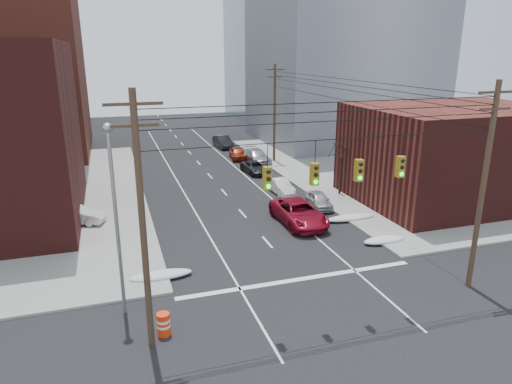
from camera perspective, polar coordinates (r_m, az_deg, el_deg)
ground at (r=21.31m, az=12.71°, el=-18.45°), size 160.00×160.00×0.00m
sidewalk_ne at (r=56.67m, az=22.73°, el=3.37°), size 40.00×40.00×0.15m
building_brick_far at (r=90.44m, az=-28.99°, el=11.08°), size 22.00×18.00×12.00m
building_office at (r=66.56m, az=10.76°, el=17.05°), size 22.00×20.00×25.00m
building_glass at (r=91.04m, az=3.80°, el=16.30°), size 20.00×18.00×22.00m
building_storefront at (r=41.96m, az=23.47°, el=4.36°), size 16.00×12.00×8.00m
utility_pole_left at (r=18.85m, az=-14.03°, el=-3.48°), size 2.20×0.28×11.00m
utility_pole_right at (r=25.99m, az=26.56°, el=0.87°), size 2.20×0.28×11.00m
utility_pole_far at (r=52.27m, az=2.34°, el=10.00°), size 2.20×0.28×11.00m
traffic_signals at (r=20.68m, az=10.12°, el=2.63°), size 17.00×0.42×2.02m
street_light at (r=21.74m, az=-17.22°, el=-1.65°), size 0.44×0.44×9.32m
bare_tree at (r=40.77m, az=10.51°, el=2.73°), size 2.09×2.20×4.93m
snow_nw at (r=26.64m, az=-11.79°, el=-10.14°), size 3.50×1.08×0.42m
snow_ne at (r=31.82m, az=15.72°, el=-5.79°), size 3.00×1.08×0.42m
snow_east_far at (r=35.36m, az=11.76°, el=-3.16°), size 4.00×1.08×0.42m
red_pickup at (r=33.92m, az=5.36°, el=-2.61°), size 2.93×6.14×1.69m
parked_car_a at (r=37.69m, az=7.88°, el=-0.99°), size 1.95×3.91×1.28m
parked_car_b at (r=41.14m, az=3.09°, el=0.71°), size 1.59×3.99×1.29m
parked_car_c at (r=47.99m, az=-0.11°, el=3.09°), size 2.37×4.55×1.22m
parked_car_d at (r=52.49m, az=0.10°, el=4.49°), size 2.40×5.39×1.53m
parked_car_e at (r=54.43m, az=-2.34°, el=4.85°), size 2.13×4.26×1.39m
parked_car_f at (r=61.22m, az=-4.16°, el=6.29°), size 1.94×4.87×1.58m
lot_car_a at (r=35.91m, az=-21.52°, el=-2.71°), size 4.19×2.67×1.31m
lot_car_b at (r=46.41m, az=-24.12°, el=1.33°), size 5.23×3.64×1.33m
lot_car_c at (r=38.73m, az=-27.56°, el=-1.91°), size 5.68×3.87×1.53m
lot_car_d at (r=46.96m, az=-29.07°, el=0.90°), size 4.35×2.00×1.45m
construction_barrel at (r=21.72m, az=-11.48°, el=-15.86°), size 0.69×0.69×1.07m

